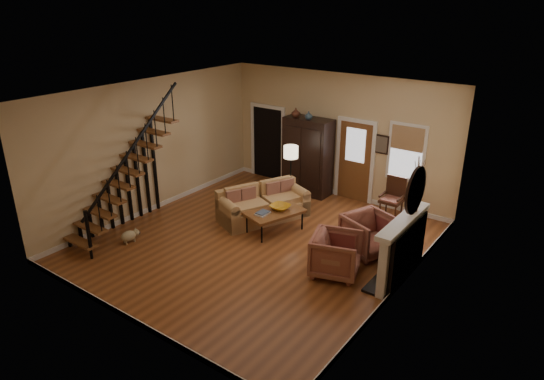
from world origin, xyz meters
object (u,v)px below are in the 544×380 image
Objects in this scene: coffee_table at (275,221)px; floor_lamp at (291,176)px; sofa at (263,204)px; armoire at (308,156)px; armchair_right at (369,234)px; armchair_left at (336,255)px; side_chair at (392,199)px.

floor_lamp is at bearing 110.65° from coffee_table.
sofa is 1.64× the size of coffee_table.
floor_lamp is (0.12, -1.01, -0.25)m from armoire.
armchair_right is at bearing 23.49° from sofa.
armchair_right is at bearing -22.18° from floor_lamp.
armchair_right is 3.00m from floor_lamp.
armoire is at bearing 75.64° from armchair_right.
coffee_table is at bearing -69.35° from floor_lamp.
armchair_right is at bearing -36.53° from armoire.
floor_lamp reaches higher than armchair_left.
sofa is 0.73m from coffee_table.
floor_lamp reaches higher than sofa.
armchair_left is 3.47m from floor_lamp.
coffee_table is (0.67, -2.47, -0.80)m from armoire.
side_chair reaches higher than sofa.
sofa is at bearing -88.32° from armoire.
armoire reaches higher than sofa.
floor_lamp reaches higher than armchair_right.
side_chair reaches higher than coffee_table.
floor_lamp is (-2.60, 2.26, 0.38)m from armchair_left.
armchair_left is 0.58× the size of floor_lamp.
armoire is at bearing 105.16° from coffee_table.
sofa is 2.32× the size of armchair_left.
sofa is at bearing -142.79° from side_chair.
sofa is (0.06, -2.09, -0.65)m from armoire.
armoire is 2.61m from side_chair.
armchair_left is at bearing -41.01° from floor_lamp.
coffee_table is 2.24m from armchair_right.
side_chair reaches higher than armchair_right.
side_chair is at bearing 50.28° from coffee_table.
sofa is 2.25× the size of armchair_right.
floor_lamp is at bearing -83.27° from armoire.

